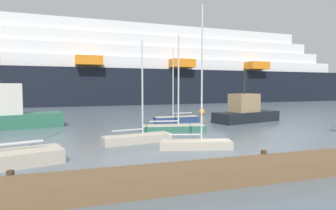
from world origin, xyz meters
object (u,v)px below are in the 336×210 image
sailboat_1 (196,142)px  sailboat_4 (138,137)px  fishing_boat_0 (4,113)px  cruise_ship (85,69)px  channel_buoy_1 (202,112)px  fishing_boat_2 (246,112)px  sailboat_2 (173,127)px  sailboat_3 (176,118)px

sailboat_1 → sailboat_4: bearing=151.5°
fishing_boat_0 → sailboat_4: bearing=123.3°
cruise_ship → fishing_boat_0: bearing=-104.1°
channel_buoy_1 → cruise_ship: cruise_ship is taller
sailboat_1 → fishing_boat_2: (9.51, 9.82, 0.58)m
sailboat_2 → sailboat_4: bearing=-124.3°
sailboat_2 → fishing_boat_0: size_ratio=0.83×
fishing_boat_2 → cruise_ship: size_ratio=0.06×
sailboat_3 → fishing_boat_2: sailboat_3 is taller
sailboat_4 → fishing_boat_0: fishing_boat_0 is taller
fishing_boat_0 → fishing_boat_2: bearing=162.4°
sailboat_1 → fishing_boat_2: bearing=61.0°
sailboat_1 → sailboat_4: 3.83m
sailboat_2 → cruise_ship: bearing=107.6°
sailboat_4 → channel_buoy_1: size_ratio=4.13×
fishing_boat_0 → cruise_ship: cruise_ship is taller
sailboat_4 → sailboat_1: bearing=-53.6°
fishing_boat_0 → cruise_ship: size_ratio=0.07×
sailboat_1 → fishing_boat_2: size_ratio=1.06×
sailboat_3 → channel_buoy_1: (5.44, 6.02, -0.00)m
sailboat_3 → sailboat_4: 10.48m
sailboat_1 → channel_buoy_1: bearing=79.8°
sailboat_1 → sailboat_4: size_ratio=1.26×
sailboat_2 → cruise_ship: 40.88m
sailboat_2 → sailboat_3: size_ratio=1.05×
cruise_ship → sailboat_1: bearing=-86.2°
fishing_boat_0 → cruise_ship: 35.54m
fishing_boat_2 → sailboat_2: bearing=6.5°
sailboat_2 → sailboat_4: size_ratio=1.20×
sailboat_1 → sailboat_3: size_ratio=1.11×
sailboat_2 → sailboat_4: (-3.62, -3.84, 0.01)m
sailboat_3 → channel_buoy_1: bearing=-135.2°
sailboat_2 → fishing_boat_2: sailboat_2 is taller
fishing_boat_0 → fishing_boat_2: size_ratio=1.21×
sailboat_2 → sailboat_4: sailboat_2 is taller
sailboat_2 → fishing_boat_2: bearing=30.2°
sailboat_4 → fishing_boat_2: (12.28, 7.18, 0.62)m
channel_buoy_1 → sailboat_4: bearing=-126.6°
sailboat_2 → channel_buoy_1: (7.43, 11.03, 0.03)m
fishing_boat_0 → channel_buoy_1: 21.20m
sailboat_4 → cruise_ship: 44.28m
fishing_boat_2 → sailboat_1: bearing=31.3°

